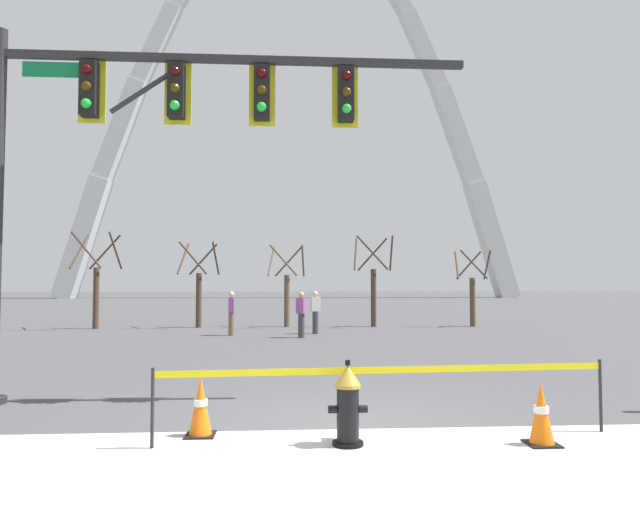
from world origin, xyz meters
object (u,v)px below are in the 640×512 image
Objects in this scene: pedestrian_walking_left at (301,314)px; fire_hydrant at (348,405)px; pedestrian_standing_center at (315,312)px; traffic_signal_gantry at (150,129)px; traffic_cone_mid_sidewalk at (541,414)px; monument_arch at (292,116)px; pedestrian_walking_right at (232,313)px; traffic_cone_by_hydrant at (201,407)px.

fire_hydrant is at bearing -89.23° from pedestrian_walking_left.
traffic_signal_gantry is at bearing -106.01° from pedestrian_standing_center.
pedestrian_standing_center is (-1.86, 14.37, 0.46)m from traffic_cone_mid_sidewalk.
monument_arch is (-2.20, 64.90, 23.34)m from traffic_cone_mid_sidewalk.
pedestrian_walking_right is at bearing 88.58° from traffic_signal_gantry.
monument_arch is 37.42× the size of pedestrian_standing_center.
traffic_cone_by_hydrant is 68.40m from monument_arch.
traffic_cone_mid_sidewalk is 13.12m from pedestrian_walking_left.
traffic_cone_by_hydrant and traffic_cone_mid_sidewalk have the same top height.
monument_arch is (0.06, 64.77, 23.23)m from fire_hydrant.
monument_arch is (3.01, 62.19, 19.29)m from traffic_signal_gantry.
fire_hydrant is 0.62× the size of pedestrian_walking_right.
monument_arch reaches higher than fire_hydrant.
monument_arch reaches higher than pedestrian_walking_left.
pedestrian_walking_left and pedestrian_walking_right have the same top height.
traffic_cone_by_hydrant is (-1.77, 0.50, -0.11)m from fire_hydrant.
traffic_signal_gantry is at bearing 138.91° from fire_hydrant.
fire_hydrant is 68.80m from monument_arch.
monument_arch is at bearing 90.38° from pedestrian_standing_center.
pedestrian_standing_center is (3.35, 11.66, -3.59)m from traffic_signal_gantry.
traffic_signal_gantry is 11.15m from pedestrian_walking_left.
monument_arch is at bearing 91.94° from traffic_cone_mid_sidewalk.
pedestrian_standing_center is at bearing 88.40° from fire_hydrant.
traffic_signal_gantry is 11.73m from pedestrian_walking_right.
traffic_cone_by_hydrant is at bearing -86.12° from pedestrian_walking_right.
pedestrian_standing_center reaches higher than fire_hydrant.
pedestrian_standing_center is (2.17, 13.74, 0.46)m from traffic_cone_by_hydrant.
traffic_cone_mid_sidewalk is 0.09× the size of traffic_signal_gantry.
pedestrian_walking_left is at bearing -111.06° from pedestrian_standing_center.
pedestrian_walking_left is at bearing -90.26° from monument_arch.
traffic_signal_gantry is 65.19m from monument_arch.
traffic_signal_gantry is (-1.18, 2.07, 4.05)m from traffic_cone_by_hydrant.
traffic_cone_by_hydrant is 4.70m from traffic_signal_gantry.
pedestrian_walking_left is 1.58m from pedestrian_standing_center.
pedestrian_walking_left is 1.00× the size of pedestrian_standing_center.
traffic_cone_by_hydrant is 0.46× the size of pedestrian_standing_center.
traffic_signal_gantry reaches higher than traffic_cone_mid_sidewalk.
pedestrian_walking_right is (-2.67, 13.74, 0.35)m from fire_hydrant.
pedestrian_walking_left is (-0.23, -52.01, -22.88)m from monument_arch.
pedestrian_standing_center is at bearing 9.17° from pedestrian_walking_right.
fire_hydrant is 0.13× the size of traffic_signal_gantry.
traffic_signal_gantry reaches higher than fire_hydrant.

